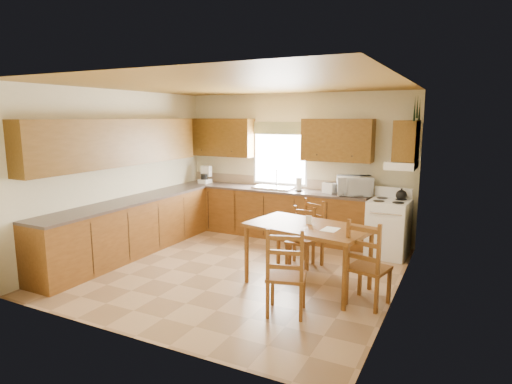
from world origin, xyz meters
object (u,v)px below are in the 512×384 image
at_px(microwave, 354,186).
at_px(chair_near_left, 286,270).
at_px(chair_near_right, 369,262).
at_px(chair_far_left, 306,234).
at_px(dining_table, 307,256).
at_px(chair_far_right, 300,238).
at_px(stove, 388,229).

xyz_separation_m(microwave, chair_near_left, (-0.03, -2.95, -0.57)).
relative_size(chair_near_right, chair_far_left, 1.06).
bearing_deg(dining_table, chair_far_right, 127.78).
relative_size(microwave, chair_far_right, 0.62).
bearing_deg(chair_near_left, chair_near_right, -155.26).
height_order(chair_far_left, chair_far_right, chair_far_left).
relative_size(dining_table, chair_near_left, 1.52).
distance_m(dining_table, chair_near_left, 0.89).
bearing_deg(microwave, chair_far_left, -127.44).
bearing_deg(dining_table, stove, 77.61).
distance_m(chair_near_left, chair_far_left, 1.70).
distance_m(microwave, chair_far_right, 1.57).
distance_m(stove, chair_far_right, 1.56).
distance_m(stove, dining_table, 1.95).
relative_size(chair_near_left, chair_far_left, 1.04).
height_order(chair_near_left, chair_far_right, chair_near_left).
bearing_deg(chair_far_right, stove, 45.38).
distance_m(microwave, dining_table, 2.17).
xyz_separation_m(dining_table, chair_far_left, (-0.30, 0.77, 0.08)).
distance_m(microwave, chair_far_left, 1.47).
bearing_deg(chair_far_left, stove, 66.50).
xyz_separation_m(microwave, chair_far_left, (-0.40, -1.29, -0.59)).
bearing_deg(stove, chair_far_right, -131.70).
relative_size(dining_table, chair_far_right, 1.77).
height_order(microwave, chair_far_left, microwave).
xyz_separation_m(stove, microwave, (-0.65, 0.27, 0.63)).
bearing_deg(chair_far_left, dining_table, -46.72).
xyz_separation_m(dining_table, chair_near_right, (0.86, -0.21, 0.11)).
distance_m(microwave, chair_near_left, 3.00).
bearing_deg(chair_near_right, microwave, -58.66).
bearing_deg(chair_near_right, dining_table, -0.98).
distance_m(dining_table, chair_far_right, 0.80).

